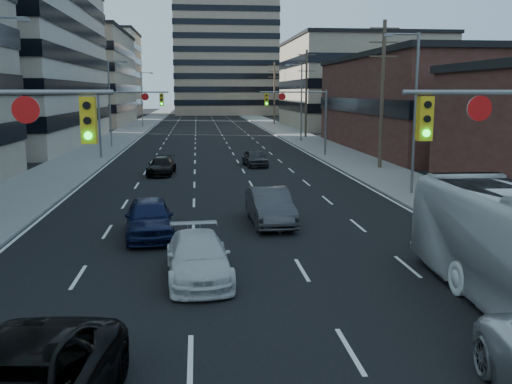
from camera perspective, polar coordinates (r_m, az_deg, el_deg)
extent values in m
cube|color=black|center=(135.95, -5.26, 7.48)|extent=(18.00, 300.00, 0.02)
cube|color=slate|center=(136.30, -10.14, 7.41)|extent=(5.00, 300.00, 0.15)
cube|color=slate|center=(136.56, -0.39, 7.56)|extent=(5.00, 300.00, 0.15)
cube|color=gray|center=(108.19, -18.17, 10.65)|extent=(20.00, 30.00, 16.00)
cube|color=#472119|center=(61.41, 18.92, 8.22)|extent=(20.00, 30.00, 9.00)
cube|color=gray|center=(97.51, 10.10, 10.52)|extent=(22.00, 28.00, 14.00)
cube|color=gray|center=(157.72, -3.23, 18.41)|extent=(26.00, 26.00, 58.00)
cube|color=#ADA089|center=(148.25, -16.47, 11.19)|extent=(24.00, 24.00, 20.00)
cube|color=gray|center=(139.90, 8.12, 9.95)|extent=(22.00, 22.00, 12.00)
cube|color=gold|center=(14.06, -16.40, 6.90)|extent=(0.35, 0.28, 1.10)
cylinder|color=black|center=(13.89, -16.59, 8.30)|extent=(0.18, 0.06, 0.18)
cylinder|color=black|center=(13.91, -16.52, 6.86)|extent=(0.18, 0.06, 0.18)
cylinder|color=#0CE526|center=(13.93, -16.44, 5.42)|extent=(0.18, 0.06, 0.18)
cylinder|color=white|center=(14.34, -22.02, 7.63)|extent=(0.64, 0.06, 0.64)
cube|color=gold|center=(14.95, 16.51, 7.05)|extent=(0.35, 0.28, 1.10)
cylinder|color=black|center=(14.79, 16.81, 8.37)|extent=(0.18, 0.06, 0.18)
cylinder|color=black|center=(14.80, 16.75, 7.01)|extent=(0.18, 0.06, 0.18)
cylinder|color=#0CE526|center=(14.82, 16.68, 5.66)|extent=(0.18, 0.06, 0.18)
cylinder|color=white|center=(15.50, 21.44, 7.79)|extent=(0.64, 0.06, 0.64)
cylinder|color=slate|center=(51.59, -15.39, 6.50)|extent=(0.18, 0.18, 6.00)
cylinder|color=slate|center=(51.11, -12.17, 9.74)|extent=(6.00, 0.12, 0.12)
cube|color=gold|center=(50.91, -9.42, 9.10)|extent=(0.35, 0.28, 1.10)
cylinder|color=black|center=(50.75, -9.44, 9.49)|extent=(0.18, 0.06, 0.18)
cylinder|color=black|center=(50.75, -9.43, 9.10)|extent=(0.18, 0.06, 0.18)
cylinder|color=#0CE526|center=(50.76, -9.42, 8.70)|extent=(0.18, 0.06, 0.18)
cylinder|color=white|center=(50.98, -11.02, 9.33)|extent=(0.64, 0.06, 0.64)
cylinder|color=slate|center=(52.19, 6.98, 6.81)|extent=(0.18, 0.18, 6.00)
cylinder|color=slate|center=(51.53, 3.74, 9.94)|extent=(6.00, 0.12, 0.12)
cube|color=gold|center=(51.19, 1.05, 9.23)|extent=(0.35, 0.28, 1.10)
cylinder|color=black|center=(51.03, 1.07, 9.62)|extent=(0.18, 0.06, 0.18)
cylinder|color=black|center=(51.03, 1.07, 9.23)|extent=(0.18, 0.06, 0.18)
cylinder|color=#0CE526|center=(51.04, 1.07, 8.84)|extent=(0.18, 0.06, 0.18)
cylinder|color=white|center=(51.35, 2.62, 9.51)|extent=(0.64, 0.06, 0.64)
cylinder|color=#4C3D2D|center=(44.02, 12.50, 9.34)|extent=(0.28, 0.28, 11.00)
cube|color=#4C3D2D|center=(44.26, 12.75, 15.69)|extent=(2.20, 0.10, 0.10)
cube|color=#4C3D2D|center=(44.17, 12.70, 14.40)|extent=(2.20, 0.10, 0.10)
cube|color=#4C3D2D|center=(44.10, 12.65, 13.11)|extent=(2.20, 0.10, 0.10)
cylinder|color=#4C3D2D|center=(73.12, 5.04, 9.69)|extent=(0.28, 0.28, 11.00)
cube|color=#4C3D2D|center=(73.27, 5.10, 13.53)|extent=(2.20, 0.10, 0.10)
cube|color=#4C3D2D|center=(73.21, 5.09, 12.75)|extent=(2.20, 0.10, 0.10)
cube|color=#4C3D2D|center=(73.17, 5.07, 11.96)|extent=(2.20, 0.10, 0.10)
cylinder|color=#4C3D2D|center=(102.74, 1.84, 9.79)|extent=(0.28, 0.28, 11.00)
cube|color=#4C3D2D|center=(102.85, 1.86, 12.52)|extent=(2.20, 0.10, 0.10)
cube|color=#4C3D2D|center=(102.81, 1.86, 11.97)|extent=(2.20, 0.10, 0.10)
cube|color=#4C3D2D|center=(102.78, 1.85, 11.41)|extent=(2.20, 0.10, 0.10)
cylinder|color=slate|center=(27.22, -23.96, 15.67)|extent=(1.80, 0.10, 0.10)
cube|color=slate|center=(26.98, -22.27, 15.67)|extent=(0.50, 0.22, 0.14)
cylinder|color=slate|center=(61.48, -14.40, 8.44)|extent=(0.16, 0.16, 9.00)
cylinder|color=slate|center=(61.42, -13.73, 12.58)|extent=(1.80, 0.10, 0.10)
cube|color=slate|center=(61.32, -12.97, 12.54)|extent=(0.50, 0.22, 0.14)
cylinder|color=slate|center=(96.24, -11.35, 9.00)|extent=(0.16, 0.16, 9.00)
cylinder|color=slate|center=(96.20, -10.90, 11.64)|extent=(1.80, 0.10, 0.10)
cube|color=slate|center=(96.14, -10.41, 11.61)|extent=(0.50, 0.22, 0.14)
cylinder|color=slate|center=(33.12, 15.61, 7.35)|extent=(0.16, 0.16, 9.00)
cylinder|color=slate|center=(32.92, 14.47, 15.06)|extent=(1.80, 0.10, 0.10)
cube|color=slate|center=(32.65, 13.10, 15.02)|extent=(0.50, 0.22, 0.14)
cylinder|color=slate|center=(66.93, 4.56, 8.82)|extent=(0.16, 0.16, 9.00)
cylinder|color=slate|center=(66.83, 3.83, 12.60)|extent=(1.80, 0.10, 0.10)
cube|color=slate|center=(66.70, 3.14, 12.55)|extent=(0.50, 0.22, 0.14)
imported|color=silver|center=(18.10, -5.80, -6.50)|extent=(2.23, 4.87, 1.38)
imported|color=#0D1434|center=(23.44, -10.63, -2.55)|extent=(2.33, 4.82, 1.59)
imported|color=#373739|center=(25.31, 1.41, -1.46)|extent=(1.86, 4.87, 1.58)
imported|color=black|center=(40.98, -9.42, 2.56)|extent=(2.07, 4.39, 1.24)
imported|color=#2D2C2E|center=(45.15, -0.13, 3.44)|extent=(2.02, 4.10, 1.35)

